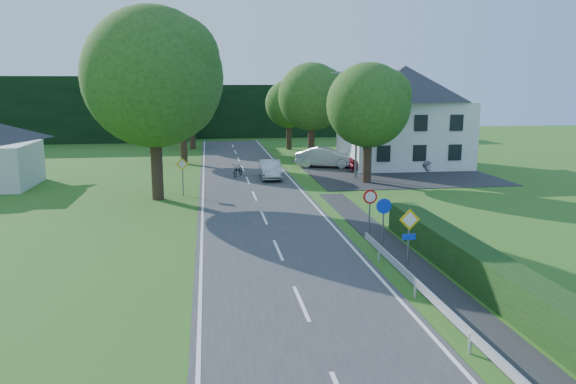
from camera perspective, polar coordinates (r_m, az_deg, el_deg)
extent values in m
cube|color=#353537|center=(31.84, -2.82, -1.82)|extent=(7.00, 80.00, 0.04)
cube|color=#242426|center=(16.65, 21.49, -14.73)|extent=(1.50, 44.00, 0.04)
cube|color=#242426|center=(46.91, 10.40, 2.11)|extent=(14.00, 16.00, 0.04)
cube|color=white|center=(31.71, -8.68, -1.95)|extent=(0.12, 80.00, 0.01)
cube|color=white|center=(32.29, 2.94, -1.60)|extent=(0.12, 80.00, 0.01)
cube|color=black|center=(77.78, -0.14, 8.26)|extent=(30.00, 5.00, 7.00)
cube|color=silver|center=(50.05, 11.61, 5.81)|extent=(10.00, 8.00, 5.60)
pyramid|color=#232328|center=(49.88, 11.80, 10.74)|extent=(10.60, 8.40, 3.00)
cylinder|color=slate|center=(42.51, 6.98, 6.72)|extent=(0.16, 0.16, 8.00)
cylinder|color=slate|center=(42.21, 6.03, 12.01)|extent=(1.70, 0.10, 0.10)
cube|color=slate|center=(42.00, 4.81, 11.97)|extent=(0.50, 0.18, 0.12)
cylinder|color=slate|center=(21.06, 12.11, -5.38)|extent=(0.07, 0.07, 2.40)
cube|color=yellow|center=(20.78, 12.25, -2.75)|extent=(0.78, 0.04, 0.78)
cube|color=white|center=(20.78, 12.25, -2.75)|extent=(0.57, 0.05, 0.57)
cube|color=#0E34D6|center=(20.94, 12.18, -4.48)|extent=(0.50, 0.04, 0.22)
cylinder|color=slate|center=(23.82, 9.62, -3.64)|extent=(0.07, 0.07, 2.20)
cylinder|color=#0E34D6|center=(23.57, 9.72, -1.42)|extent=(0.64, 0.04, 0.64)
cylinder|color=slate|center=(25.67, 8.27, -2.55)|extent=(0.07, 0.07, 2.20)
cylinder|color=red|center=(25.44, 8.35, -0.48)|extent=(0.64, 0.04, 0.64)
cylinder|color=white|center=(25.42, 8.36, -0.49)|extent=(0.48, 0.04, 0.48)
cylinder|color=slate|center=(36.45, -10.64, 1.35)|extent=(0.07, 0.07, 2.20)
cube|color=yellow|center=(36.28, -10.69, 2.82)|extent=(0.78, 0.04, 0.78)
cube|color=white|center=(36.28, -10.69, 2.82)|extent=(0.57, 0.05, 0.57)
imported|color=#B9B9BE|center=(42.29, -1.81, 2.32)|extent=(1.52, 4.24, 1.39)
imported|color=black|center=(43.56, -5.09, 2.26)|extent=(1.31, 1.95, 0.97)
imported|color=maroon|center=(46.41, 8.97, 3.03)|extent=(4.49, 2.01, 1.50)
imported|color=silver|center=(48.22, 3.85, 3.53)|extent=(5.41, 3.32, 1.68)
imported|color=#9E9FA4|center=(48.67, 15.37, 3.05)|extent=(5.12, 2.70, 1.37)
imported|color=#BA0E2F|center=(46.40, 9.85, 3.30)|extent=(2.68, 2.71, 1.99)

